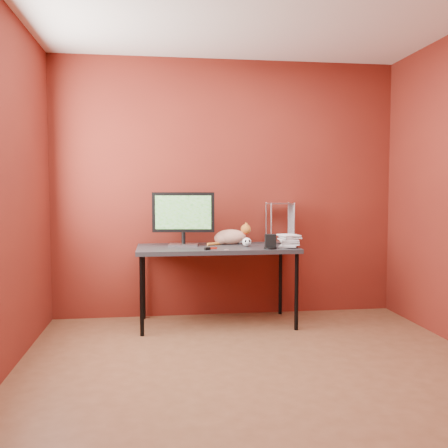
{
  "coord_description": "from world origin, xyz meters",
  "views": [
    {
      "loc": [
        -0.71,
        -3.31,
        1.29
      ],
      "look_at": [
        -0.11,
        1.15,
        0.98
      ],
      "focal_mm": 40.0,
      "sensor_mm": 36.0,
      "label": 1
    }
  ],
  "objects": [
    {
      "name": "book_stack",
      "position": [
        0.44,
        1.24,
        1.41
      ],
      "size": [
        0.23,
        0.26,
        1.32
      ],
      "rotation": [
        0.0,
        0.0,
        -0.16
      ],
      "color": "beige",
      "rests_on": "desk"
    },
    {
      "name": "washer",
      "position": [
        -0.1,
        1.08,
        0.75
      ],
      "size": [
        0.04,
        0.04,
        0.0
      ],
      "primitive_type": "cylinder",
      "color": "#A1A1A5",
      "rests_on": "desk"
    },
    {
      "name": "desk",
      "position": [
        -0.15,
        1.37,
        0.7
      ],
      "size": [
        1.5,
        0.7,
        0.75
      ],
      "color": "black",
      "rests_on": "ground"
    },
    {
      "name": "room",
      "position": [
        0.0,
        0.0,
        1.45
      ],
      "size": [
        3.52,
        3.52,
        2.61
      ],
      "color": "brown",
      "rests_on": "ground"
    },
    {
      "name": "speaker",
      "position": [
        0.31,
        1.1,
        0.81
      ],
      "size": [
        0.12,
        0.12,
        0.13
      ],
      "rotation": [
        0.0,
        0.0,
        -0.1
      ],
      "color": "black",
      "rests_on": "desk"
    },
    {
      "name": "wire_rack",
      "position": [
        0.52,
        1.59,
        0.95
      ],
      "size": [
        0.25,
        0.21,
        0.41
      ],
      "rotation": [
        0.0,
        0.0,
        0.04
      ],
      "color": "#A1A1A5",
      "rests_on": "desk"
    },
    {
      "name": "cat",
      "position": [
        0.01,
        1.55,
        0.82
      ],
      "size": [
        0.45,
        0.21,
        0.22
      ],
      "rotation": [
        0.0,
        0.0,
        0.09
      ],
      "color": "#D1622C",
      "rests_on": "desk"
    },
    {
      "name": "pocket_knife",
      "position": [
        -0.21,
        1.18,
        0.76
      ],
      "size": [
        0.08,
        0.03,
        0.02
      ],
      "primitive_type": "cube",
      "rotation": [
        0.0,
        0.0,
        0.18
      ],
      "color": "#9A180B",
      "rests_on": "desk"
    },
    {
      "name": "monitor",
      "position": [
        -0.46,
        1.45,
        1.04
      ],
      "size": [
        0.59,
        0.22,
        0.51
      ],
      "rotation": [
        0.0,
        0.0,
        -0.13
      ],
      "color": "#A1A1A5",
      "rests_on": "desk"
    },
    {
      "name": "skull_mug",
      "position": [
        0.13,
        1.32,
        0.79
      ],
      "size": [
        0.09,
        0.09,
        0.08
      ],
      "rotation": [
        0.0,
        0.0,
        -0.0
      ],
      "color": "white",
      "rests_on": "desk"
    },
    {
      "name": "black_gadget",
      "position": [
        -0.27,
        1.1,
        0.76
      ],
      "size": [
        0.06,
        0.05,
        0.02
      ],
      "primitive_type": "cube",
      "rotation": [
        0.0,
        0.0,
        0.43
      ],
      "color": "black",
      "rests_on": "desk"
    }
  ]
}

